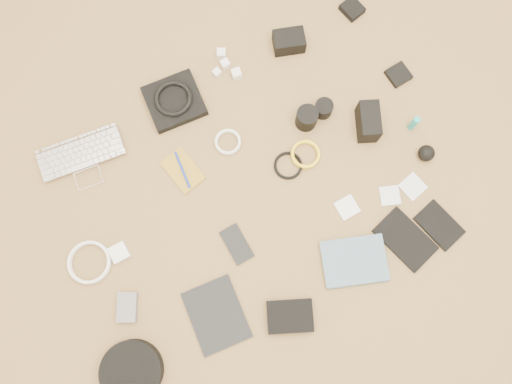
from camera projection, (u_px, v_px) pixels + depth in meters
name	position (u px, v px, depth m)	size (l,w,h in m)	color
laptop	(85.00, 164.00, 1.78)	(0.31, 0.21, 0.02)	silver
headphone_pouch	(174.00, 101.00, 1.82)	(0.20, 0.18, 0.03)	black
headphones	(173.00, 98.00, 1.80)	(0.14, 0.14, 0.02)	black
charger_a	(221.00, 54.00, 1.87)	(0.03, 0.03, 0.03)	silver
charger_b	(217.00, 73.00, 1.85)	(0.03, 0.03, 0.03)	silver
charger_c	(225.00, 64.00, 1.86)	(0.03, 0.03, 0.03)	silver
charger_d	(236.00, 74.00, 1.85)	(0.03, 0.03, 0.03)	silver
dslr_camera	(289.00, 41.00, 1.86)	(0.12, 0.08, 0.07)	black
lens_pouch	(352.00, 9.00, 1.90)	(0.07, 0.08, 0.03)	black
notebook_olive	(183.00, 170.00, 1.78)	(0.10, 0.15, 0.01)	olive
pen_blue	(182.00, 170.00, 1.77)	(0.01, 0.01, 0.14)	#122A97
cable_white_a	(228.00, 142.00, 1.80)	(0.10, 0.10, 0.01)	silver
lens_a	(307.00, 118.00, 1.78)	(0.08, 0.08, 0.08)	black
lens_b	(323.00, 109.00, 1.80)	(0.07, 0.07, 0.06)	black
card_reader	(398.00, 75.00, 1.85)	(0.08, 0.08, 0.02)	black
power_brick	(119.00, 253.00, 1.71)	(0.06, 0.06, 0.03)	silver
cable_white_b	(90.00, 262.00, 1.71)	(0.15, 0.15, 0.01)	silver
cable_black	(288.00, 166.00, 1.79)	(0.10, 0.10, 0.01)	black
cable_yellow	(305.00, 155.00, 1.79)	(0.11, 0.11, 0.01)	yellow
flash	(368.00, 122.00, 1.77)	(0.07, 0.13, 0.10)	black
lens_cleaner	(414.00, 123.00, 1.78)	(0.02, 0.02, 0.08)	teal
battery_charger	(127.00, 307.00, 1.68)	(0.06, 0.10, 0.03)	slate
tablet	(217.00, 315.00, 1.68)	(0.17, 0.22, 0.01)	black
phone	(237.00, 244.00, 1.73)	(0.07, 0.13, 0.01)	black
filter_case_left	(347.00, 207.00, 1.75)	(0.07, 0.07, 0.01)	silver
filter_case_mid	(390.00, 196.00, 1.76)	(0.07, 0.07, 0.01)	silver
filter_case_right	(413.00, 187.00, 1.77)	(0.08, 0.08, 0.01)	silver
air_blower	(426.00, 153.00, 1.77)	(0.06, 0.06, 0.06)	black
headphone_case	(132.00, 371.00, 1.62)	(0.20, 0.20, 0.06)	black
drive_case	(290.00, 316.00, 1.66)	(0.15, 0.11, 0.04)	black
paperback	(358.00, 285.00, 1.69)	(0.16, 0.22, 0.02)	#476379
notebook_black_a	(405.00, 239.00, 1.73)	(0.13, 0.20, 0.01)	black
notebook_black_b	(439.00, 225.00, 1.74)	(0.10, 0.16, 0.01)	black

